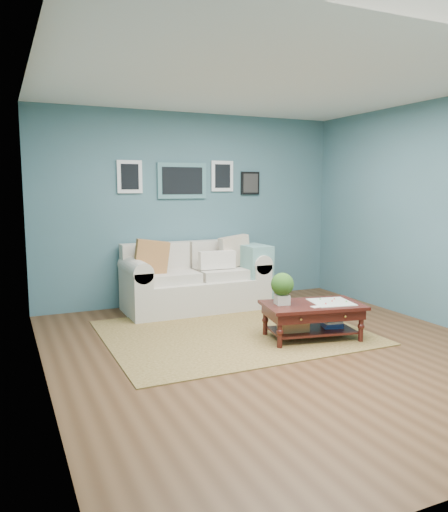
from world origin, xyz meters
TOP-DOWN VIEW (x-y plane):
  - room_shell at (-0.00, 0.06)m, footprint 5.00×5.02m
  - area_rug at (-0.16, 0.76)m, footprint 2.86×2.28m
  - loveseat at (-0.07, 2.03)m, footprint 1.96×0.89m
  - coffee_table at (0.48, 0.22)m, footprint 1.16×0.81m

SIDE VIEW (x-z plane):
  - area_rug at x=-0.16m, z-range 0.00..0.01m
  - coffee_table at x=0.48m, z-range -0.04..0.70m
  - loveseat at x=-0.07m, z-range -0.09..0.91m
  - room_shell at x=0.00m, z-range 0.01..2.71m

